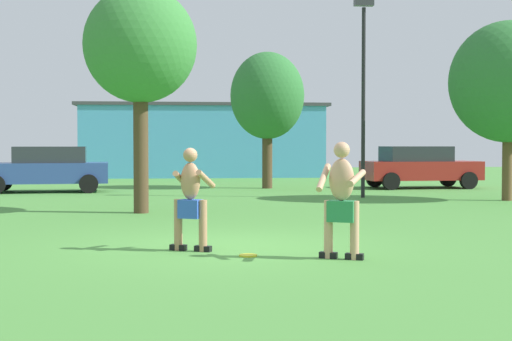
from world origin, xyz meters
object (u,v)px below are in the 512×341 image
Objects in this scene: car_red_near_post at (419,166)px; tree_right_field at (267,96)px; player_near at (191,197)px; car_blue_mid_lot at (46,168)px; lamp_post at (363,78)px; tree_behind_players at (140,47)px; tree_left_field at (508,82)px; frisbee at (248,255)px; player_in_green at (341,197)px.

tree_right_field is (-5.73, 0.48, 2.63)m from car_red_near_post.
player_near is at bearing -100.71° from tree_right_field.
car_blue_mid_lot is 0.73× the size of lamp_post.
tree_behind_players is (3.71, -8.18, 3.17)m from car_blue_mid_lot.
lamp_post is 4.25m from tree_left_field.
car_blue_mid_lot is 0.87× the size of tree_right_field.
car_blue_mid_lot is at bearing 114.39° from tree_behind_players.
player_near is 0.36× the size of car_blue_mid_lot.
frisbee is 13.61m from tree_left_field.
player_near is 7.29m from tree_behind_players.
frisbee is 0.05× the size of tree_behind_players.
player_near is 15.43m from car_blue_mid_lot.
car_blue_mid_lot is (-13.61, -0.95, 0.00)m from car_red_near_post.
tree_behind_players is at bearing -113.43° from tree_right_field.
tree_behind_players is at bearing 113.60° from player_in_green.
lamp_post reaches higher than player_in_green.
car_blue_mid_lot is at bearing 114.02° from player_in_green.
car_red_near_post is (8.78, 15.61, -0.01)m from player_near.
car_red_near_post is 6.33m from tree_right_field.
frisbee is at bearing -37.44° from player_near.
player_in_green is at bearing -66.40° from tree_behind_players.
player_near is at bearing -71.74° from car_blue_mid_lot.
lamp_post reaches higher than car_red_near_post.
car_red_near_post is 0.84× the size of tree_left_field.
frisbee is 0.05× the size of tree_right_field.
tree_right_field is at bearing 115.24° from lamp_post.
tree_behind_players is at bearing -164.59° from tree_left_field.
frisbee is 13.04m from lamp_post.
car_red_near_post and car_blue_mid_lot have the same top height.
tree_behind_players reaches higher than tree_left_field.
lamp_post is (10.29, -3.67, 2.90)m from car_blue_mid_lot.
player_near reaches higher than car_blue_mid_lot.
player_near is 17.90m from car_red_near_post.
tree_right_field is at bearing 66.57° from tree_behind_players.
lamp_post is 1.13× the size of tree_behind_players.
frisbee is (0.84, -0.64, -0.82)m from player_near.
lamp_post is at bearing -125.67° from car_red_near_post.
lamp_post is at bearing 63.58° from player_near.
lamp_post reaches higher than tree_left_field.
player_in_green is 0.38× the size of car_blue_mid_lot.
lamp_post is at bearing 74.65° from player_in_green.
tree_behind_players reaches higher than frisbee.
player_near is at bearing -135.05° from tree_left_field.
tree_behind_players reaches higher than tree_right_field.
tree_right_field is (7.88, 1.44, 2.63)m from car_blue_mid_lot.
frisbee is 0.06× the size of car_blue_mid_lot.
player_in_green is at bearing -111.69° from car_red_near_post.
player_in_green is at bearing -25.68° from player_near.
car_blue_mid_lot is at bearing 110.36° from frisbee.
car_red_near_post is 13.84m from tree_behind_players.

